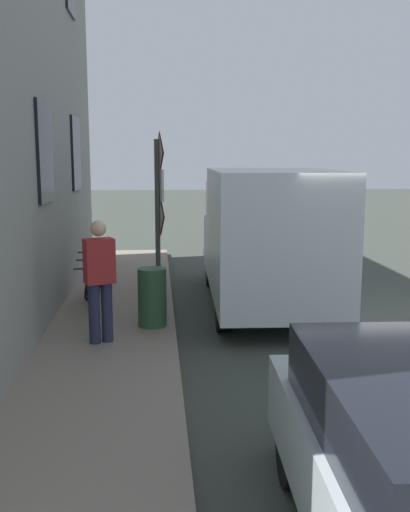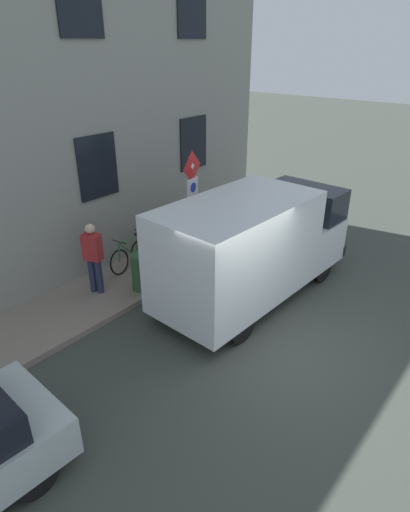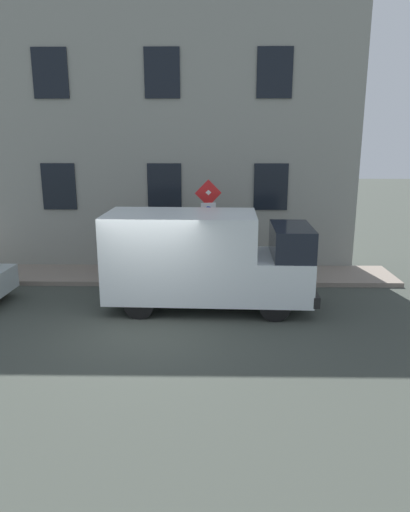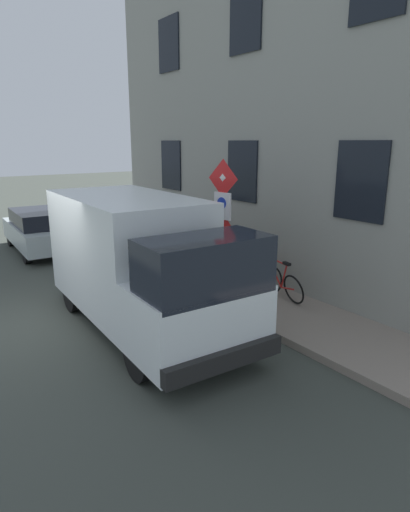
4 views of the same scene
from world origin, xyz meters
TOP-DOWN VIEW (x-y plane):
  - ground_plane at (0.00, 0.00)m, footprint 80.00×80.00m
  - sidewalk_slab at (3.89, 0.00)m, footprint 1.94×14.56m
  - building_facade at (5.21, 0.00)m, footprint 0.75×12.56m
  - sign_post_stacked at (3.12, -1.44)m, footprint 0.19×0.55m
  - delivery_van at (1.23, -1.36)m, footprint 2.19×5.40m
  - bicycle_red at (4.32, -1.96)m, footprint 0.51×1.72m
  - bicycle_orange at (4.31, -1.18)m, footprint 0.46×1.71m
  - bicycle_green at (4.31, -0.41)m, footprint 0.47×1.71m
  - pedestrian at (3.98, 1.02)m, footprint 0.47×0.38m
  - litter_bin at (3.27, 0.26)m, footprint 0.44×0.44m

SIDE VIEW (x-z plane):
  - ground_plane at x=0.00m, z-range 0.00..0.00m
  - sidewalk_slab at x=3.89m, z-range 0.00..0.14m
  - bicycle_red at x=4.32m, z-range 0.07..0.95m
  - bicycle_orange at x=4.31m, z-range 0.07..0.96m
  - bicycle_green at x=4.31m, z-range 0.07..0.96m
  - litter_bin at x=3.27m, z-range 0.14..1.04m
  - pedestrian at x=3.98m, z-range 0.21..1.93m
  - delivery_van at x=1.23m, z-range 0.08..2.58m
  - sign_post_stacked at x=3.12m, z-range 0.54..3.45m
  - building_facade at x=5.21m, z-range 0.00..8.70m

